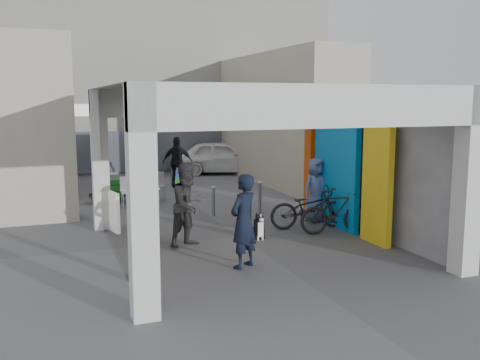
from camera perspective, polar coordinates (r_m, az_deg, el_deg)
name	(u,v)px	position (r m, az deg, el deg)	size (l,w,h in m)	color
ground	(240,237)	(12.85, 0.02, -6.08)	(90.00, 90.00, 0.00)	#56565B
arcade_canopy	(276,143)	(11.91, 3.83, 3.98)	(6.40, 6.45, 6.40)	silver
far_building	(137,84)	(26.02, -10.90, 10.06)	(18.00, 4.08, 8.00)	white
plaza_bldg_left	(36,122)	(19.18, -20.93, 5.77)	(2.00, 9.00, 5.00)	#B6AF97
plaza_bldg_right	(282,119)	(21.10, 4.45, 6.51)	(2.00, 9.00, 5.00)	#B6AF97
bollard_left	(158,205)	(14.52, -8.74, -2.66)	(0.09, 0.09, 0.90)	gray
bollard_center	(213,201)	(15.07, -2.85, -2.30)	(0.09, 0.09, 0.82)	gray
bollard_right	(260,197)	(15.51, 2.14, -1.85)	(0.09, 0.09, 0.89)	gray
advert_board_near	(144,257)	(9.67, -10.21, -8.07)	(0.21, 0.55, 1.00)	silver
advert_board_far	(115,212)	(13.56, -13.24, -3.34)	(0.21, 0.55, 1.00)	silver
cafe_set	(141,193)	(17.19, -10.52, -1.37)	(1.52, 1.23, 0.92)	#9A999E
produce_stand	(107,194)	(17.56, -13.99, -1.42)	(1.08, 0.58, 0.71)	black
crate_stack	(177,177)	(20.84, -6.70, 0.32)	(0.49, 0.40, 0.56)	#1B6125
border_collie	(258,228)	(12.60, 1.96, -5.16)	(0.24, 0.48, 0.66)	black
man_with_dog	(244,221)	(10.36, 0.38, -4.42)	(0.67, 0.44, 1.85)	black
man_back_turned	(189,205)	(11.92, -5.50, -2.64)	(0.92, 0.71, 1.88)	#373739
man_elderly	(316,190)	(14.48, 8.11, -1.01)	(0.84, 0.55, 1.72)	#5268A0
man_crates	(178,162)	(20.01, -6.68, 1.90)	(1.11, 0.46, 1.89)	black
bicycle_front	(309,208)	(13.68, 7.40, -2.96)	(0.71, 2.04, 1.07)	black
bicycle_rear	(336,212)	(13.25, 10.17, -3.35)	(0.51, 1.81, 1.09)	black
white_van	(222,157)	(23.65, -1.93, 2.46)	(1.73, 4.31, 1.47)	white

